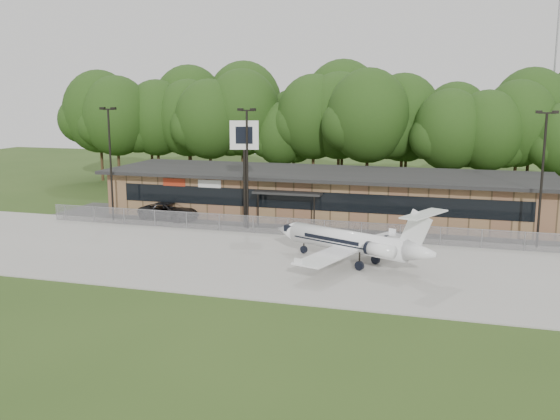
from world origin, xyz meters
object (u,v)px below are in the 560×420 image
(terminal, at_px, (324,194))
(suv, at_px, (169,211))
(business_jet, at_px, (353,243))
(pole_sign, at_px, (244,147))

(terminal, distance_m, suv, 14.48)
(business_jet, bearing_deg, terminal, 133.19)
(terminal, relative_size, suv, 7.18)
(suv, distance_m, pole_sign, 10.17)
(business_jet, distance_m, pole_sign, 15.15)
(business_jet, bearing_deg, pole_sign, 164.75)
(suv, bearing_deg, terminal, -56.41)
(pole_sign, bearing_deg, terminal, 38.74)
(terminal, bearing_deg, pole_sign, -126.75)
(business_jet, bearing_deg, suv, 175.17)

